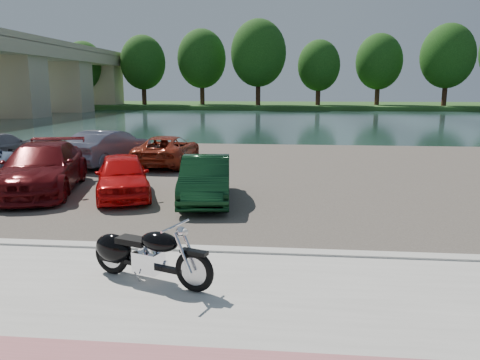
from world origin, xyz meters
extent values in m
plane|color=#595447|center=(0.00, 0.00, 0.00)|extent=(200.00, 200.00, 0.00)
cube|color=#AEACA4|center=(0.00, -1.00, 0.05)|extent=(60.00, 6.00, 0.10)
cube|color=#AEACA4|center=(0.00, 2.00, 0.07)|extent=(60.00, 0.30, 0.14)
cube|color=#48413A|center=(0.00, 11.00, 0.02)|extent=(60.00, 18.00, 0.04)
cube|color=#1B302D|center=(0.00, 40.00, 0.00)|extent=(120.00, 40.00, 0.00)
cube|color=#22491A|center=(0.00, 72.00, 0.30)|extent=(120.00, 24.00, 0.60)
cube|color=tan|center=(-28.00, 42.00, 3.60)|extent=(6.00, 4.00, 7.20)
cube|color=tan|center=(-28.00, 54.00, 3.60)|extent=(6.00, 4.00, 7.20)
cube|color=tan|center=(-28.00, 66.00, 3.60)|extent=(6.00, 4.00, 7.20)
cylinder|color=#391F14|center=(-30.00, 64.60, 2.85)|extent=(0.70, 0.70, 4.50)
ellipsoid|color=#14360E|center=(-30.00, 64.60, 6.45)|extent=(6.30, 6.30, 7.56)
cylinder|color=#391F14|center=(-21.00, 66.00, 3.08)|extent=(0.70, 0.70, 4.95)
ellipsoid|color=#14360E|center=(-21.00, 66.00, 7.04)|extent=(6.93, 6.93, 8.32)
cylinder|color=#391F14|center=(-12.00, 67.40, 3.30)|extent=(0.70, 0.70, 5.40)
ellipsoid|color=#14360E|center=(-12.00, 67.40, 7.62)|extent=(7.56, 7.56, 9.07)
cylinder|color=#391F14|center=(-3.00, 64.60, 3.52)|extent=(0.70, 0.70, 5.85)
ellipsoid|color=#14360E|center=(-3.00, 64.60, 8.21)|extent=(8.19, 8.19, 9.83)
cylinder|color=#391F14|center=(6.00, 66.00, 2.85)|extent=(0.70, 0.70, 4.50)
ellipsoid|color=#14360E|center=(6.00, 66.00, 6.45)|extent=(6.30, 6.30, 7.56)
cylinder|color=#391F14|center=(15.00, 67.40, 3.08)|extent=(0.70, 0.70, 4.95)
ellipsoid|color=#14360E|center=(15.00, 67.40, 7.04)|extent=(6.93, 6.93, 8.32)
cylinder|color=#391F14|center=(24.00, 64.60, 3.30)|extent=(0.70, 0.70, 5.40)
ellipsoid|color=#14360E|center=(24.00, 64.60, 7.62)|extent=(7.56, 7.56, 9.07)
torus|color=black|center=(0.03, 0.08, 0.44)|extent=(0.68, 0.35, 0.68)
torus|color=black|center=(-1.51, 0.65, 0.44)|extent=(0.68, 0.35, 0.68)
cylinder|color=#B2B2B7|center=(0.03, 0.08, 0.44)|extent=(0.45, 0.22, 0.46)
cylinder|color=#B2B2B7|center=(-1.51, 0.65, 0.44)|extent=(0.45, 0.22, 0.46)
cylinder|color=silver|center=(-0.13, 0.04, 0.74)|extent=(0.32, 0.16, 0.63)
cylinder|color=silver|center=(-0.06, 0.22, 0.74)|extent=(0.32, 0.16, 0.63)
cylinder|color=silver|center=(-0.28, 0.20, 1.13)|extent=(0.29, 0.72, 0.04)
sphere|color=silver|center=(-0.18, 0.16, 1.05)|extent=(0.21, 0.21, 0.16)
sphere|color=silver|center=(-0.12, 0.14, 1.05)|extent=(0.14, 0.14, 0.11)
cube|color=black|center=(0.03, 0.08, 0.75)|extent=(0.47, 0.29, 0.06)
cube|color=black|center=(-0.74, 0.37, 0.38)|extent=(1.16, 0.51, 0.08)
cube|color=silver|center=(-0.79, 0.38, 0.45)|extent=(0.53, 0.46, 0.34)
cylinder|color=silver|center=(-0.69, 0.35, 0.65)|extent=(0.29, 0.25, 0.27)
cylinder|color=silver|center=(-0.88, 0.42, 0.65)|extent=(0.29, 0.25, 0.27)
ellipsoid|color=black|center=(-0.57, 0.30, 0.82)|extent=(0.76, 0.57, 0.32)
cube|color=black|center=(-1.07, 0.49, 0.76)|extent=(0.61, 0.45, 0.10)
ellipsoid|color=black|center=(-1.47, 0.63, 0.56)|extent=(0.80, 0.57, 0.50)
cube|color=black|center=(-1.51, 0.65, 0.49)|extent=(0.44, 0.31, 0.30)
cylinder|color=silver|center=(-1.01, 0.64, 0.32)|extent=(1.06, 0.46, 0.09)
cylinder|color=silver|center=(-1.01, 0.64, 0.40)|extent=(1.06, 0.46, 0.09)
cylinder|color=#B2B2B7|center=(-0.94, 0.25, 0.23)|extent=(0.07, 0.14, 0.22)
imported|color=#5B0D10|center=(-6.10, 6.91, 0.79)|extent=(3.34, 5.55, 1.50)
imported|color=red|center=(-3.41, 6.54, 0.67)|extent=(2.71, 4.02, 1.27)
imported|color=black|center=(-0.85, 6.21, 0.68)|extent=(1.82, 4.01, 1.28)
imported|color=black|center=(-8.64, 12.07, 0.65)|extent=(1.95, 3.75, 1.22)
imported|color=slate|center=(-5.98, 12.13, 0.77)|extent=(2.62, 4.68, 1.46)
imported|color=maroon|center=(-3.55, 12.37, 0.66)|extent=(2.12, 4.46, 1.23)
camera|label=1|loc=(1.42, -6.66, 3.25)|focal=35.00mm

